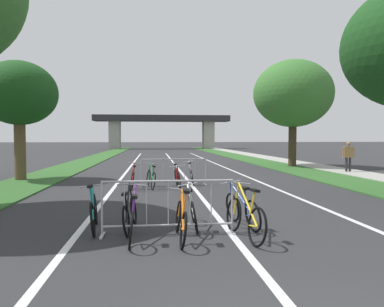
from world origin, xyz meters
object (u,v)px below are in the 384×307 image
(tree_left_pine_far, at_px, (19,94))
(pedestrian_with_backpack, at_px, (348,154))
(bicycle_black_3, at_px, (130,213))
(bicycle_green_8, at_px, (151,178))
(tree_right_oak_near, at_px, (293,94))
(bicycle_red_10, at_px, (177,178))
(crowd_barrier_second, at_px, (174,172))
(bicycle_silver_6, at_px, (191,175))
(bicycle_yellow_5, at_px, (245,218))
(bicycle_white_7, at_px, (193,211))
(bicycle_red_0, at_px, (133,178))
(bicycle_orange_2, at_px, (181,220))
(bicycle_purple_4, at_px, (132,220))
(crowd_barrier_nearest, at_px, (168,207))
(bicycle_blue_9, at_px, (242,209))
(bicycle_teal_1, at_px, (94,212))

(tree_left_pine_far, bearing_deg, pedestrian_with_backpack, 6.09)
(bicycle_black_3, height_order, bicycle_green_8, bicycle_black_3)
(tree_right_oak_near, relative_size, bicycle_red_10, 4.10)
(crowd_barrier_second, distance_m, bicycle_silver_6, 0.85)
(bicycle_yellow_5, height_order, bicycle_white_7, bicycle_yellow_5)
(bicycle_yellow_5, bearing_deg, pedestrian_with_backpack, 43.63)
(crowd_barrier_second, distance_m, bicycle_red_10, 0.54)
(bicycle_red_0, relative_size, bicycle_yellow_5, 0.97)
(bicycle_black_3, bearing_deg, tree_right_oak_near, 62.18)
(tree_right_oak_near, xyz_separation_m, bicycle_red_10, (-7.86, -8.61, -4.24))
(bicycle_black_3, relative_size, pedestrian_with_backpack, 1.01)
(pedestrian_with_backpack, bearing_deg, bicycle_orange_2, 62.56)
(bicycle_green_8, relative_size, pedestrian_with_backpack, 1.01)
(bicycle_black_3, bearing_deg, bicycle_red_10, 81.64)
(crowd_barrier_second, relative_size, bicycle_red_10, 1.57)
(bicycle_orange_2, relative_size, bicycle_purple_4, 1.02)
(crowd_barrier_nearest, relative_size, bicycle_purple_4, 1.51)
(tree_right_oak_near, xyz_separation_m, pedestrian_with_backpack, (1.45, -4.03, -3.60))
(tree_left_pine_far, relative_size, bicycle_blue_9, 3.23)
(bicycle_purple_4, distance_m, bicycle_red_10, 6.97)
(bicycle_red_0, bearing_deg, bicycle_black_3, -92.15)
(bicycle_black_3, bearing_deg, bicycle_red_0, 96.96)
(bicycle_yellow_5, height_order, pedestrian_with_backpack, pedestrian_with_backpack)
(bicycle_teal_1, bearing_deg, bicycle_silver_6, 62.31)
(tree_left_pine_far, relative_size, pedestrian_with_backpack, 3.11)
(crowd_barrier_nearest, bearing_deg, tree_left_pine_far, 122.62)
(bicycle_orange_2, height_order, bicycle_yellow_5, bicycle_yellow_5)
(bicycle_red_0, distance_m, bicycle_green_8, 0.67)
(bicycle_purple_4, relative_size, bicycle_green_8, 1.01)
(bicycle_teal_1, relative_size, bicycle_orange_2, 0.99)
(bicycle_red_0, xyz_separation_m, bicycle_black_3, (0.29, -6.07, -0.02))
(bicycle_yellow_5, bearing_deg, bicycle_red_0, 99.64)
(crowd_barrier_nearest, height_order, pedestrian_with_backpack, pedestrian_with_backpack)
(bicycle_teal_1, xyz_separation_m, bicycle_red_10, (2.08, 6.04, -0.01))
(bicycle_red_0, bearing_deg, crowd_barrier_nearest, -85.67)
(crowd_barrier_second, bearing_deg, pedestrian_with_backpack, 23.39)
(bicycle_yellow_5, xyz_separation_m, bicycle_green_8, (-1.76, 6.87, -0.02))
(bicycle_purple_4, bearing_deg, bicycle_orange_2, -5.75)
(crowd_barrier_second, distance_m, bicycle_teal_1, 6.84)
(bicycle_teal_1, height_order, bicycle_orange_2, bicycle_orange_2)
(bicycle_silver_6, bearing_deg, bicycle_teal_1, -107.76)
(crowd_barrier_second, height_order, bicycle_white_7, crowd_barrier_second)
(bicycle_orange_2, xyz_separation_m, bicycle_black_3, (-0.97, 0.81, -0.02))
(crowd_barrier_nearest, xyz_separation_m, bicycle_yellow_5, (1.39, -0.44, -0.14))
(tree_right_oak_near, bearing_deg, bicycle_silver_6, -133.25)
(bicycle_red_10, bearing_deg, bicycle_yellow_5, 93.83)
(bicycle_red_10, bearing_deg, bicycle_purple_4, 76.84)
(bicycle_green_8, bearing_deg, bicycle_white_7, -92.09)
(bicycle_yellow_5, distance_m, bicycle_green_8, 7.09)
(tree_right_oak_near, height_order, bicycle_yellow_5, tree_right_oak_near)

